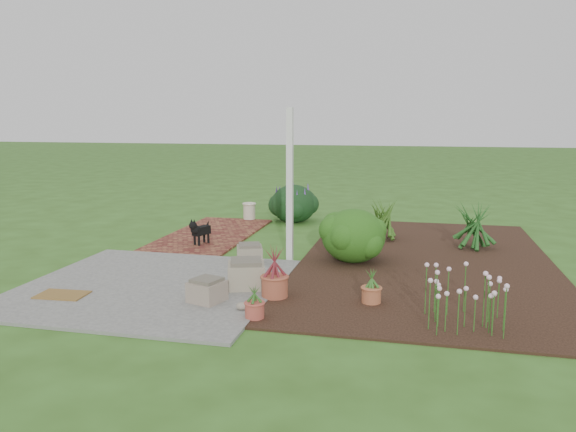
% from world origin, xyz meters
% --- Properties ---
extents(ground, '(80.00, 80.00, 0.00)m').
position_xyz_m(ground, '(0.00, 0.00, 0.00)').
color(ground, '#33581B').
rests_on(ground, ground).
extents(concrete_patio, '(3.50, 3.50, 0.04)m').
position_xyz_m(concrete_patio, '(-1.25, -1.75, 0.02)').
color(concrete_patio, '#5D5D5B').
rests_on(concrete_patio, ground).
extents(brick_path, '(1.60, 3.50, 0.04)m').
position_xyz_m(brick_path, '(-1.70, 1.75, 0.02)').
color(brick_path, '#5C221D').
rests_on(brick_path, ground).
extents(garden_bed, '(4.00, 7.00, 0.03)m').
position_xyz_m(garden_bed, '(2.50, 0.50, 0.01)').
color(garden_bed, black).
rests_on(garden_bed, ground).
extents(veranda_post, '(0.10, 0.10, 2.50)m').
position_xyz_m(veranda_post, '(0.30, 0.10, 1.25)').
color(veranda_post, white).
rests_on(veranda_post, ground).
extents(stone_trough_near, '(0.49, 0.49, 0.26)m').
position_xyz_m(stone_trough_near, '(-0.23, -2.27, 0.17)').
color(stone_trough_near, '#796A5A').
rests_on(stone_trough_near, concrete_patio).
extents(stone_trough_mid, '(0.62, 0.62, 0.33)m').
position_xyz_m(stone_trough_mid, '(0.07, -1.57, 0.21)').
color(stone_trough_mid, gray).
rests_on(stone_trough_mid, concrete_patio).
extents(stone_trough_far, '(0.51, 0.51, 0.27)m').
position_xyz_m(stone_trough_far, '(-0.27, -0.30, 0.17)').
color(stone_trough_far, gray).
rests_on(stone_trough_far, concrete_patio).
extents(coir_doormat, '(0.66, 0.44, 0.02)m').
position_xyz_m(coir_doormat, '(-2.17, -2.48, 0.05)').
color(coir_doormat, brown).
rests_on(coir_doormat, concrete_patio).
extents(black_dog, '(0.29, 0.50, 0.45)m').
position_xyz_m(black_dog, '(-1.55, 0.76, 0.31)').
color(black_dog, black).
rests_on(black_dog, brick_path).
extents(cream_ceramic_urn, '(0.31, 0.31, 0.36)m').
position_xyz_m(cream_ceramic_urn, '(-1.43, 3.48, 0.22)').
color(cream_ceramic_urn, beige).
rests_on(cream_ceramic_urn, brick_path).
extents(evergreen_shrub, '(1.29, 1.29, 0.88)m').
position_xyz_m(evergreen_shrub, '(1.33, 0.24, 0.47)').
color(evergreen_shrub, '#17410D').
rests_on(evergreen_shrub, garden_bed).
extents(agapanthus_clump_back, '(1.12, 1.12, 0.95)m').
position_xyz_m(agapanthus_clump_back, '(3.31, 1.67, 0.51)').
color(agapanthus_clump_back, '#113616').
rests_on(agapanthus_clump_back, garden_bed).
extents(agapanthus_clump_front, '(1.11, 1.11, 0.91)m').
position_xyz_m(agapanthus_clump_front, '(1.69, 2.05, 0.48)').
color(agapanthus_clump_front, '#1A3610').
rests_on(agapanthus_clump_front, garden_bed).
extents(pink_flower_patch, '(1.03, 1.03, 0.65)m').
position_xyz_m(pink_flower_patch, '(2.88, -2.32, 0.35)').
color(pink_flower_patch, '#113D0F').
rests_on(pink_flower_patch, garden_bed).
extents(terracotta_pot_bronze, '(0.40, 0.40, 0.28)m').
position_xyz_m(terracotta_pot_bronze, '(0.55, -1.87, 0.17)').
color(terracotta_pot_bronze, '#9F4E36').
rests_on(terracotta_pot_bronze, garden_bed).
extents(terracotta_pot_small_left, '(0.29, 0.29, 0.20)m').
position_xyz_m(terracotta_pot_small_left, '(1.80, -1.82, 0.13)').
color(terracotta_pot_small_left, '#A95C39').
rests_on(terracotta_pot_small_left, garden_bed).
extents(terracotta_pot_small_right, '(0.30, 0.30, 0.19)m').
position_xyz_m(terracotta_pot_small_right, '(0.52, -2.68, 0.12)').
color(terracotta_pot_small_right, '#AC483A').
rests_on(terracotta_pot_small_right, garden_bed).
extents(purple_flowering_bush, '(1.11, 1.11, 0.87)m').
position_xyz_m(purple_flowering_bush, '(-0.42, 3.60, 0.44)').
color(purple_flowering_bush, black).
rests_on(purple_flowering_bush, ground).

